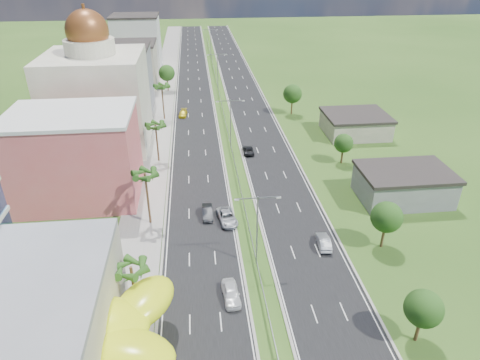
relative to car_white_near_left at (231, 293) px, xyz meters
name	(u,v)px	position (x,y,z in m)	size (l,w,h in m)	color
ground	(268,318)	(4.11, -3.70, -0.90)	(500.00, 500.00, 0.00)	#2D5119
road_left	(194,95)	(-3.39, 86.30, -0.88)	(11.00, 260.00, 0.04)	black
road_right	(244,93)	(11.61, 86.30, -0.88)	(11.00, 260.00, 0.04)	black
sidewalk_left	(163,96)	(-12.89, 86.30, -0.84)	(7.00, 260.00, 0.12)	gray
median_guardrail	(223,112)	(4.11, 68.29, -0.28)	(0.10, 216.06, 0.76)	gray
streetlight_median_b	(257,224)	(4.11, 6.30, 5.85)	(6.04, 0.25, 11.00)	gray
streetlight_median_c	(231,119)	(4.11, 46.30, 5.85)	(6.04, 0.25, 11.00)	gray
streetlight_median_d	(218,68)	(4.11, 91.30, 5.85)	(6.04, 0.25, 11.00)	gray
streetlight_median_e	(211,40)	(4.11, 136.30, 5.85)	(6.04, 0.25, 11.00)	gray
lime_canopy	(82,328)	(-15.88, -7.70, 4.10)	(18.00, 15.00, 7.40)	#D7E816
pink_shophouse	(76,158)	(-23.89, 28.30, 6.60)	(20.00, 15.00, 15.00)	#D55759
domed_building	(98,95)	(-23.89, 51.30, 10.46)	(20.00, 20.00, 28.70)	beige
midrise_grey	(121,79)	(-22.89, 76.30, 7.10)	(16.00, 15.00, 16.00)	slate
midrise_beige	(131,65)	(-22.89, 98.30, 5.60)	(16.00, 15.00, 13.00)	#9F9783
midrise_white	(137,43)	(-22.89, 121.30, 8.10)	(16.00, 15.00, 18.00)	silver
shed_near	(403,186)	(32.11, 21.30, 1.60)	(15.00, 10.00, 5.00)	slate
shed_far	(355,125)	(34.11, 51.30, 1.30)	(14.00, 12.00, 4.40)	#9F9783
palm_tree_b	(131,270)	(-11.39, -1.70, 6.17)	(3.60, 3.60, 8.10)	#47301C
palm_tree_c	(145,176)	(-11.39, 18.30, 7.60)	(3.60, 3.60, 9.60)	#47301C
palm_tree_d	(156,127)	(-11.39, 41.30, 6.65)	(3.60, 3.60, 8.60)	#47301C
palm_tree_e	(162,88)	(-11.39, 66.30, 7.41)	(3.60, 3.60, 9.40)	#47301C
leafy_tree_lfar	(167,73)	(-11.39, 91.30, 4.68)	(4.90, 4.90, 8.05)	#47301C
leafy_tree_ra	(424,309)	(20.11, -8.70, 3.88)	(4.20, 4.20, 6.90)	#47301C
leafy_tree_rb	(387,217)	(23.11, 8.30, 4.28)	(4.55, 4.55, 7.47)	#47301C
leafy_tree_rc	(344,143)	(26.11, 36.30, 3.48)	(3.85, 3.85, 6.33)	#47301C
leafy_tree_rd	(292,94)	(22.11, 66.30, 4.68)	(4.90, 4.90, 8.05)	#47301C
car_white_near_left	(231,293)	(0.00, 0.00, 0.00)	(2.02, 5.02, 1.71)	white
car_dark_left	(207,212)	(-2.17, 19.13, -0.06)	(1.67, 4.80, 1.58)	black
car_silver_mid_left	(227,217)	(0.91, 17.33, -0.05)	(2.68, 5.80, 1.61)	#A3A7AB
car_yellow_far_left	(183,113)	(-6.58, 68.02, -0.16)	(1.96, 4.81, 1.40)	gold
car_silver_right	(324,242)	(14.59, 9.29, -0.08)	(1.65, 4.72, 1.56)	#9DA0A4
car_dark_far_right	(248,150)	(7.59, 43.13, -0.18)	(2.24, 4.86, 1.35)	black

